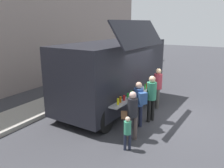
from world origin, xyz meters
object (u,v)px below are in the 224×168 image
Objects in this scene: customer_extra_browsing at (158,85)px; customer_rear_waiting at (132,112)px; customer_mid_with_backpack at (139,100)px; customer_front_ordering at (152,95)px; trash_bin at (112,75)px; food_truck_main at (114,73)px; child_near_queue at (128,130)px.

customer_rear_waiting is at bearing 61.73° from customer_extra_browsing.
customer_mid_with_backpack is at bearing -20.38° from customer_rear_waiting.
customer_mid_with_backpack is 2.24m from customer_extra_browsing.
customer_front_ordering reaches higher than customer_mid_with_backpack.
trash_bin is 0.55× the size of customer_rear_waiting.
customer_extra_browsing is (0.93, -1.65, -0.51)m from food_truck_main.
trash_bin is 0.50× the size of customer_front_ordering.
child_near_queue is (-0.64, -0.16, -0.32)m from customer_rear_waiting.
customer_extra_browsing reaches higher than customer_mid_with_backpack.
customer_rear_waiting is at bearing -145.68° from trash_bin.
child_near_queue is (-6.80, -4.37, 0.19)m from trash_bin.
customer_extra_browsing is (-3.04, -3.97, 0.60)m from trash_bin.
food_truck_main reaches higher than trash_bin.
food_truck_main is at bearing -0.32° from child_near_queue.
customer_extra_browsing is 1.67× the size of child_near_queue.
trash_bin is 0.53× the size of customer_mid_with_backpack.
customer_front_ordering is at bearing -136.89° from trash_bin.
customer_front_ordering is 1.51m from customer_extra_browsing.
customer_front_ordering is at bearing -103.43° from food_truck_main.
customer_rear_waiting is 0.91× the size of customer_extra_browsing.
customer_extra_browsing is (3.13, 0.24, 0.10)m from customer_rear_waiting.
food_truck_main is 2.96m from customer_rear_waiting.
trash_bin is at bearing 4.30° from customer_rear_waiting.
customer_mid_with_backpack is at bearing 59.58° from customer_extra_browsing.
food_truck_main reaches higher than child_near_queue.
trash_bin is 5.04m from customer_extra_browsing.
food_truck_main is 2.06m from customer_front_ordering.
customer_front_ordering is 2.32m from child_near_queue.
customer_extra_browsing is (1.49, 0.27, -0.00)m from customer_front_ordering.
customer_front_ordering is 1.10× the size of customer_rear_waiting.
food_truck_main is at bearing 0.23° from customer_front_ordering.
food_truck_main reaches higher than customer_front_ordering.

